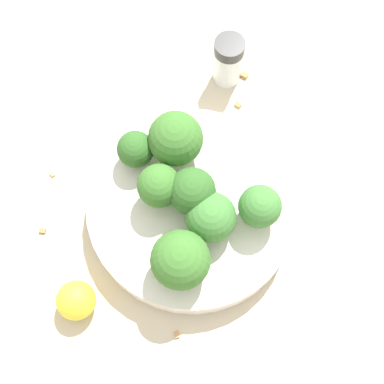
{
  "coord_description": "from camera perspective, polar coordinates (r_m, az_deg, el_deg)",
  "views": [
    {
      "loc": [
        -0.01,
        -0.19,
        0.58
      ],
      "look_at": [
        0.0,
        0.0,
        0.07
      ],
      "focal_mm": 50.0,
      "sensor_mm": 36.0,
      "label": 1
    }
  ],
  "objects": [
    {
      "name": "broccoli_floret_6",
      "position": [
        0.55,
        7.24,
        -1.58
      ],
      "size": [
        0.04,
        0.04,
        0.05
      ],
      "color": "#7A9E5B",
      "rests_on": "bowl"
    },
    {
      "name": "bowl",
      "position": [
        0.59,
        0.0,
        -1.72
      ],
      "size": [
        0.23,
        0.23,
        0.04
      ],
      "primitive_type": "cylinder",
      "color": "silver",
      "rests_on": "ground_plane"
    },
    {
      "name": "almond_crumb_1",
      "position": [
        0.58,
        -1.64,
        -14.92
      ],
      "size": [
        0.01,
        0.01,
        0.01
      ],
      "primitive_type": "cube",
      "rotation": [
        0.0,
        0.0,
        5.02
      ],
      "color": "#AD7F4C",
      "rests_on": "ground_plane"
    },
    {
      "name": "lemon_wedge",
      "position": [
        0.58,
        -12.26,
        -11.23
      ],
      "size": [
        0.04,
        0.04,
        0.04
      ],
      "primitive_type": "sphere",
      "color": "yellow",
      "rests_on": "ground_plane"
    },
    {
      "name": "broccoli_floret_5",
      "position": [
        0.55,
        -3.53,
        0.63
      ],
      "size": [
        0.05,
        0.05,
        0.06
      ],
      "color": "#7A9E5B",
      "rests_on": "bowl"
    },
    {
      "name": "almond_crumb_3",
      "position": [
        0.62,
        -15.69,
        -3.97
      ],
      "size": [
        0.01,
        0.01,
        0.01
      ],
      "primitive_type": "cube",
      "rotation": [
        0.0,
        0.0,
        6.08
      ],
      "color": "olive",
      "rests_on": "ground_plane"
    },
    {
      "name": "ground_plane",
      "position": [
        0.61,
        0.0,
        -2.27
      ],
      "size": [
        3.0,
        3.0,
        0.0
      ],
      "primitive_type": "plane",
      "color": "beige"
    },
    {
      "name": "almond_crumb_0",
      "position": [
        0.69,
        5.61,
        12.39
      ],
      "size": [
        0.01,
        0.01,
        0.01
      ],
      "primitive_type": "cube",
      "rotation": [
        0.0,
        0.0,
        2.56
      ],
      "color": "olive",
      "rests_on": "ground_plane"
    },
    {
      "name": "almond_crumb_2",
      "position": [
        0.65,
        -14.69,
        1.9
      ],
      "size": [
        0.01,
        0.01,
        0.01
      ],
      "primitive_type": "cube",
      "rotation": [
        0.0,
        0.0,
        2.21
      ],
      "color": "tan",
      "rests_on": "ground_plane"
    },
    {
      "name": "broccoli_floret_2",
      "position": [
        0.58,
        -6.04,
        4.52
      ],
      "size": [
        0.04,
        0.04,
        0.05
      ],
      "color": "#7A9E5B",
      "rests_on": "bowl"
    },
    {
      "name": "broccoli_floret_1",
      "position": [
        0.53,
        -1.24,
        -7.27
      ],
      "size": [
        0.06,
        0.06,
        0.06
      ],
      "color": "#84AD66",
      "rests_on": "bowl"
    },
    {
      "name": "almond_crumb_4",
      "position": [
        0.67,
        4.93,
        9.3
      ],
      "size": [
        0.01,
        0.01,
        0.01
      ],
      "primitive_type": "cube",
      "rotation": [
        0.0,
        0.0,
        5.56
      ],
      "color": "olive",
      "rests_on": "ground_plane"
    },
    {
      "name": "broccoli_floret_3",
      "position": [
        0.57,
        -1.77,
        5.66
      ],
      "size": [
        0.06,
        0.06,
        0.07
      ],
      "color": "#8EB770",
      "rests_on": "bowl"
    },
    {
      "name": "broccoli_floret_0",
      "position": [
        0.54,
        2.02,
        -2.71
      ],
      "size": [
        0.05,
        0.05,
        0.05
      ],
      "color": "#8EB770",
      "rests_on": "bowl"
    },
    {
      "name": "broccoli_floret_4",
      "position": [
        0.54,
        -0.39,
        0.09
      ],
      "size": [
        0.05,
        0.05,
        0.06
      ],
      "color": "#7A9E5B",
      "rests_on": "bowl"
    },
    {
      "name": "pepper_shaker",
      "position": [
        0.66,
        3.87,
        13.82
      ],
      "size": [
        0.04,
        0.04,
        0.07
      ],
      "color": "silver",
      "rests_on": "ground_plane"
    }
  ]
}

